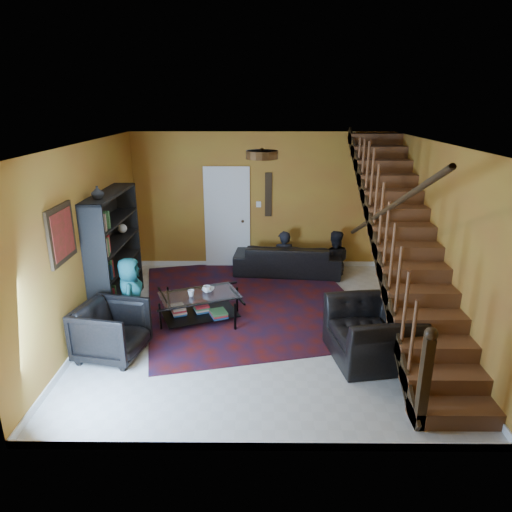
% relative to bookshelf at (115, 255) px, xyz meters
% --- Properties ---
extents(floor, '(5.50, 5.50, 0.00)m').
position_rel_bookshelf_xyz_m(floor, '(2.40, -0.60, -0.96)').
color(floor, beige).
rests_on(floor, ground).
extents(room, '(5.50, 5.50, 5.50)m').
position_rel_bookshelf_xyz_m(room, '(1.07, 0.73, -0.91)').
color(room, '#AD8826').
rests_on(room, ground).
extents(staircase, '(0.95, 5.02, 3.18)m').
position_rel_bookshelf_xyz_m(staircase, '(4.53, -0.60, 0.43)').
color(staircase, brown).
rests_on(staircase, floor).
extents(bookshelf, '(0.35, 1.80, 2.00)m').
position_rel_bookshelf_xyz_m(bookshelf, '(0.00, 0.00, 0.00)').
color(bookshelf, black).
rests_on(bookshelf, floor).
extents(door, '(0.82, 0.05, 2.05)m').
position_rel_bookshelf_xyz_m(door, '(1.70, 2.12, 0.06)').
color(door, silver).
rests_on(door, floor).
extents(framed_picture, '(0.04, 0.74, 0.74)m').
position_rel_bookshelf_xyz_m(framed_picture, '(-0.17, -1.50, 0.79)').
color(framed_picture, maroon).
rests_on(framed_picture, room).
extents(wall_hanging, '(0.14, 0.03, 0.90)m').
position_rel_bookshelf_xyz_m(wall_hanging, '(2.55, 2.13, 0.59)').
color(wall_hanging, black).
rests_on(wall_hanging, room).
extents(ceiling_fixture, '(0.40, 0.40, 0.10)m').
position_rel_bookshelf_xyz_m(ceiling_fixture, '(2.40, -1.40, 1.78)').
color(ceiling_fixture, '#3F2814').
rests_on(ceiling_fixture, room).
extents(rug, '(4.37, 4.75, 0.02)m').
position_rel_bookshelf_xyz_m(rug, '(2.23, 0.31, -0.95)').
color(rug, '#460F0C').
rests_on(rug, floor).
extents(sofa, '(2.21, 1.03, 0.62)m').
position_rel_bookshelf_xyz_m(sofa, '(2.95, 1.70, -0.65)').
color(sofa, black).
rests_on(sofa, floor).
extents(armchair_left, '(1.00, 0.98, 0.77)m').
position_rel_bookshelf_xyz_m(armchair_left, '(0.35, -1.54, -0.58)').
color(armchair_left, black).
rests_on(armchair_left, floor).
extents(armchair_right, '(1.21, 1.33, 0.76)m').
position_rel_bookshelf_xyz_m(armchair_right, '(3.90, -1.55, -0.58)').
color(armchair_right, black).
rests_on(armchair_right, floor).
extents(person_adult_a, '(0.52, 0.37, 1.34)m').
position_rel_bookshelf_xyz_m(person_adult_a, '(2.87, 1.75, -0.75)').
color(person_adult_a, black).
rests_on(person_adult_a, sofa).
extents(person_adult_b, '(0.69, 0.56, 1.34)m').
position_rel_bookshelf_xyz_m(person_adult_b, '(3.90, 1.75, -0.74)').
color(person_adult_b, black).
rests_on(person_adult_b, sofa).
extents(person_child, '(0.44, 0.63, 1.20)m').
position_rel_bookshelf_xyz_m(person_child, '(0.45, -0.85, -0.36)').
color(person_child, '#1B5E67').
rests_on(person_child, armchair_left).
extents(coffee_table, '(1.39, 1.11, 0.46)m').
position_rel_bookshelf_xyz_m(coffee_table, '(1.43, -0.47, -0.70)').
color(coffee_table, black).
rests_on(coffee_table, floor).
extents(cup_a, '(0.15, 0.15, 0.10)m').
position_rel_bookshelf_xyz_m(cup_a, '(1.53, -0.38, -0.45)').
color(cup_a, '#999999').
rests_on(cup_a, coffee_table).
extents(cup_b, '(0.13, 0.13, 0.10)m').
position_rel_bookshelf_xyz_m(cup_b, '(1.31, -0.53, -0.45)').
color(cup_b, '#999999').
rests_on(cup_b, coffee_table).
extents(bowl, '(0.22, 0.22, 0.05)m').
position_rel_bookshelf_xyz_m(bowl, '(1.55, -0.33, -0.48)').
color(bowl, '#999999').
rests_on(bowl, coffee_table).
extents(vase, '(0.18, 0.18, 0.19)m').
position_rel_bookshelf_xyz_m(vase, '(-0.00, -0.50, 1.13)').
color(vase, '#999999').
rests_on(vase, bookshelf).
extents(popcorn_bucket, '(0.18, 0.18, 0.17)m').
position_rel_bookshelf_xyz_m(popcorn_bucket, '(0.30, -1.31, -0.86)').
color(popcorn_bucket, red).
rests_on(popcorn_bucket, rug).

